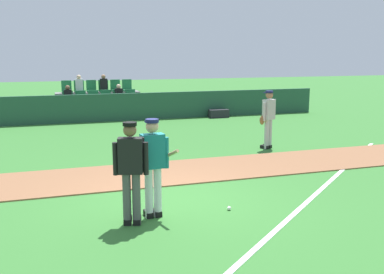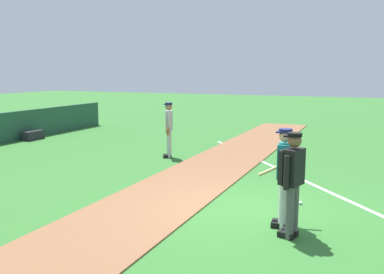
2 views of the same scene
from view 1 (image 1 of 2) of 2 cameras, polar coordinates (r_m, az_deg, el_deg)
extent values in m
plane|color=#33702D|center=(8.88, -2.59, -8.11)|extent=(80.00, 80.00, 0.00)
cube|color=brown|center=(10.72, -5.44, -4.75)|extent=(28.00, 2.19, 0.03)
cube|color=white|center=(9.66, 15.79, -6.91)|extent=(9.24, 7.81, 0.01)
cube|color=#234C38|center=(19.22, -11.32, 3.70)|extent=(20.00, 0.16, 1.17)
cube|color=slate|center=(20.70, -11.77, 2.96)|extent=(3.90, 2.10, 0.30)
cube|color=slate|center=(20.24, -11.67, 3.79)|extent=(3.80, 0.85, 0.40)
cube|color=#237542|center=(20.01, -15.58, 4.26)|extent=(0.44, 0.40, 0.08)
cube|color=#237542|center=(20.20, -15.65, 5.03)|extent=(0.44, 0.08, 0.50)
cube|color=black|center=(20.03, -15.63, 5.13)|extent=(0.32, 0.22, 0.52)
sphere|color=brown|center=(20.00, -15.68, 6.13)|extent=(0.20, 0.20, 0.20)
cube|color=#237542|center=(20.04, -14.01, 4.35)|extent=(0.44, 0.40, 0.08)
cube|color=#237542|center=(20.23, -14.09, 5.11)|extent=(0.44, 0.08, 0.50)
cube|color=#237542|center=(20.08, -12.44, 4.43)|extent=(0.44, 0.40, 0.08)
cube|color=#237542|center=(20.28, -12.53, 5.19)|extent=(0.44, 0.08, 0.50)
cube|color=#237542|center=(20.14, -10.88, 4.51)|extent=(0.44, 0.40, 0.08)
cube|color=#237542|center=(20.34, -10.99, 5.27)|extent=(0.44, 0.08, 0.50)
cube|color=#237542|center=(20.22, -9.33, 4.58)|extent=(0.44, 0.40, 0.08)
cube|color=#237542|center=(20.41, -9.45, 5.34)|extent=(0.44, 0.08, 0.50)
cube|color=black|center=(20.24, -9.38, 5.44)|extent=(0.32, 0.22, 0.52)
sphere|color=beige|center=(20.21, -9.41, 6.43)|extent=(0.20, 0.20, 0.20)
cube|color=#237542|center=(20.31, -7.79, 4.65)|extent=(0.44, 0.40, 0.08)
cube|color=#237542|center=(20.50, -7.92, 5.40)|extent=(0.44, 0.08, 0.50)
cube|color=slate|center=(21.04, -11.98, 5.13)|extent=(3.80, 0.85, 0.40)
cube|color=#237542|center=(20.81, -15.75, 5.60)|extent=(0.44, 0.40, 0.08)
cube|color=#237542|center=(21.01, -15.81, 6.33)|extent=(0.44, 0.08, 0.50)
cube|color=#237542|center=(20.84, -14.24, 5.68)|extent=(0.44, 0.40, 0.08)
cube|color=#237542|center=(21.04, -14.31, 6.40)|extent=(0.44, 0.08, 0.50)
cube|color=silver|center=(20.87, -14.28, 6.51)|extent=(0.32, 0.22, 0.52)
sphere|color=beige|center=(20.85, -14.33, 7.47)|extent=(0.20, 0.20, 0.20)
cube|color=#237542|center=(20.89, -12.72, 5.75)|extent=(0.44, 0.40, 0.08)
cube|color=#237542|center=(21.09, -12.81, 6.48)|extent=(0.44, 0.08, 0.50)
cube|color=#237542|center=(20.95, -11.22, 5.83)|extent=(0.44, 0.40, 0.08)
cube|color=#237542|center=(21.15, -11.32, 6.55)|extent=(0.44, 0.08, 0.50)
cube|color=black|center=(20.97, -11.27, 6.65)|extent=(0.32, 0.22, 0.52)
sphere|color=#9E7051|center=(20.95, -11.30, 7.61)|extent=(0.20, 0.20, 0.20)
cube|color=#237542|center=(21.02, -9.73, 5.89)|extent=(0.44, 0.40, 0.08)
cube|color=#237542|center=(21.22, -9.84, 6.61)|extent=(0.44, 0.08, 0.50)
cube|color=#237542|center=(21.11, -8.24, 5.95)|extent=(0.44, 0.40, 0.08)
cube|color=#237542|center=(21.30, -8.36, 6.67)|extent=(0.44, 0.08, 0.50)
cylinder|color=white|center=(7.87, -5.55, -7.20)|extent=(0.14, 0.14, 0.90)
cylinder|color=white|center=(7.92, -4.44, -7.07)|extent=(0.14, 0.14, 0.90)
cube|color=black|center=(8.06, -5.63, -9.78)|extent=(0.14, 0.27, 0.10)
cube|color=black|center=(8.10, -4.53, -9.64)|extent=(0.14, 0.27, 0.10)
cube|color=#197075|center=(7.70, -5.08, -1.81)|extent=(0.42, 0.25, 0.60)
cylinder|color=#197075|center=(7.64, -6.87, -2.33)|extent=(0.09, 0.09, 0.55)
cylinder|color=#197075|center=(7.79, -3.32, -2.02)|extent=(0.09, 0.09, 0.55)
sphere|color=tan|center=(7.62, -5.14, 1.35)|extent=(0.22, 0.22, 0.22)
cylinder|color=#191E4C|center=(7.60, -5.15, 2.09)|extent=(0.23, 0.23, 0.06)
cube|color=#191E4C|center=(7.70, -5.37, 1.97)|extent=(0.19, 0.13, 0.02)
cylinder|color=tan|center=(7.90, -3.56, -2.58)|extent=(0.35, 0.76, 0.41)
cylinder|color=#4C4C4C|center=(7.61, -8.35, -7.90)|extent=(0.14, 0.14, 0.90)
cylinder|color=#4C4C4C|center=(7.59, -7.14, -7.91)|extent=(0.14, 0.14, 0.90)
cube|color=black|center=(7.80, -8.23, -10.55)|extent=(0.19, 0.28, 0.10)
cube|color=black|center=(7.79, -7.03, -10.56)|extent=(0.19, 0.28, 0.10)
cube|color=black|center=(7.40, -7.90, -2.39)|extent=(0.45, 0.32, 0.60)
cylinder|color=black|center=(7.44, -9.80, -2.77)|extent=(0.09, 0.09, 0.55)
cylinder|color=black|center=(7.39, -5.95, -2.76)|extent=(0.09, 0.09, 0.55)
sphere|color=brown|center=(7.31, -7.98, 0.89)|extent=(0.22, 0.22, 0.22)
cylinder|color=black|center=(7.30, -8.00, 1.67)|extent=(0.23, 0.23, 0.06)
cube|color=black|center=(7.40, -7.92, 1.56)|extent=(0.21, 0.17, 0.02)
cube|color=black|center=(7.52, -7.80, -2.17)|extent=(0.44, 0.20, 0.56)
cylinder|color=#B2B2B2|center=(13.60, 9.55, 0.35)|extent=(0.14, 0.14, 0.90)
cylinder|color=#B2B2B2|center=(13.73, 9.92, 0.43)|extent=(0.14, 0.14, 0.90)
cube|color=black|center=(13.71, 9.29, -1.27)|extent=(0.23, 0.29, 0.10)
cube|color=black|center=(13.84, 9.66, -1.17)|extent=(0.23, 0.29, 0.10)
cube|color=#B2B2B2|center=(13.55, 9.84, 3.51)|extent=(0.46, 0.39, 0.60)
cylinder|color=#B2B2B2|center=(13.35, 9.25, 3.20)|extent=(0.09, 0.09, 0.55)
cylinder|color=#B2B2B2|center=(13.77, 10.40, 3.39)|extent=(0.09, 0.09, 0.55)
sphere|color=#9E7051|center=(13.51, 9.90, 5.32)|extent=(0.22, 0.22, 0.22)
cylinder|color=#191E4C|center=(13.50, 9.91, 5.74)|extent=(0.23, 0.23, 0.06)
cube|color=#191E4C|center=(13.56, 9.55, 5.65)|extent=(0.22, 0.19, 0.02)
ellipsoid|color=brown|center=(13.40, 8.99, 2.16)|extent=(0.23, 0.20, 0.28)
sphere|color=white|center=(8.36, 4.77, -9.09)|extent=(0.07, 0.07, 0.07)
cube|color=#232328|center=(20.07, 3.44, 3.02)|extent=(0.90, 0.36, 0.36)
camera|label=2|loc=(8.12, -60.88, 4.30)|focal=39.23mm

